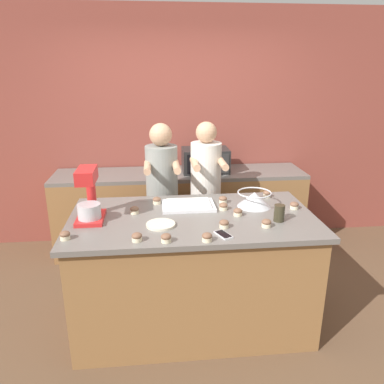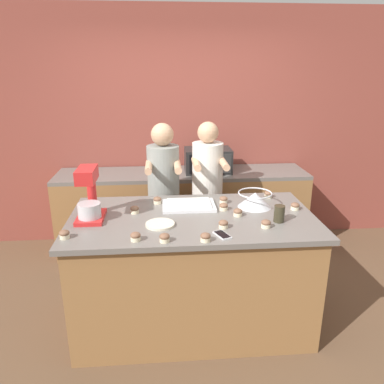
{
  "view_description": "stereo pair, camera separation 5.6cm",
  "coord_description": "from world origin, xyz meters",
  "px_view_note": "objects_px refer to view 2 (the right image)",
  "views": [
    {
      "loc": [
        -0.28,
        -2.67,
        2.05
      ],
      "look_at": [
        0.0,
        0.05,
        1.13
      ],
      "focal_mm": 35.0,
      "sensor_mm": 36.0,
      "label": 1
    },
    {
      "loc": [
        -0.22,
        -2.67,
        2.05
      ],
      "look_at": [
        0.0,
        0.05,
        1.13
      ],
      "focal_mm": 35.0,
      "sensor_mm": 36.0,
      "label": 2
    }
  ],
  "objects_px": {
    "mixing_bowl": "(255,199)",
    "cell_phone": "(222,235)",
    "drinking_glass": "(279,214)",
    "person_left": "(164,198)",
    "cupcake_5": "(266,224)",
    "cupcake_0": "(136,237)",
    "cupcake_12": "(135,210)",
    "cupcake_8": "(224,200)",
    "person_right": "(207,197)",
    "cupcake_9": "(224,207)",
    "stand_mixer": "(89,197)",
    "small_plate": "(160,224)",
    "cupcake_11": "(157,200)",
    "cupcake_7": "(295,206)",
    "microwave_oven": "(208,160)",
    "baking_tray": "(189,205)",
    "cupcake_3": "(268,194)",
    "cupcake_2": "(223,224)",
    "cupcake_1": "(205,237)",
    "cupcake_4": "(238,212)",
    "cupcake_6": "(64,234)"
  },
  "relations": [
    {
      "from": "mixing_bowl",
      "to": "cell_phone",
      "type": "distance_m",
      "value": 0.64
    },
    {
      "from": "drinking_glass",
      "to": "person_left",
      "type": "bearing_deg",
      "value": 132.04
    },
    {
      "from": "cell_phone",
      "to": "cupcake_5",
      "type": "relative_size",
      "value": 2.3
    },
    {
      "from": "cupcake_0",
      "to": "cupcake_12",
      "type": "height_order",
      "value": "same"
    },
    {
      "from": "cell_phone",
      "to": "drinking_glass",
      "type": "xyz_separation_m",
      "value": [
        0.46,
        0.21,
        0.06
      ]
    },
    {
      "from": "mixing_bowl",
      "to": "cupcake_8",
      "type": "distance_m",
      "value": 0.27
    },
    {
      "from": "person_right",
      "to": "cupcake_9",
      "type": "bearing_deg",
      "value": -85.76
    },
    {
      "from": "cupcake_5",
      "to": "cupcake_8",
      "type": "height_order",
      "value": "same"
    },
    {
      "from": "stand_mixer",
      "to": "drinking_glass",
      "type": "distance_m",
      "value": 1.42
    },
    {
      "from": "small_plate",
      "to": "cupcake_12",
      "type": "distance_m",
      "value": 0.33
    },
    {
      "from": "cupcake_5",
      "to": "cupcake_12",
      "type": "height_order",
      "value": "same"
    },
    {
      "from": "person_right",
      "to": "cupcake_11",
      "type": "relative_size",
      "value": 22.59
    },
    {
      "from": "cupcake_9",
      "to": "cupcake_8",
      "type": "bearing_deg",
      "value": 80.81
    },
    {
      "from": "cupcake_7",
      "to": "person_right",
      "type": "bearing_deg",
      "value": 131.45
    },
    {
      "from": "microwave_oven",
      "to": "cupcake_7",
      "type": "relative_size",
      "value": 7.37
    },
    {
      "from": "person_left",
      "to": "cupcake_8",
      "type": "distance_m",
      "value": 0.73
    },
    {
      "from": "microwave_oven",
      "to": "person_right",
      "type": "bearing_deg",
      "value": -97.36
    },
    {
      "from": "mixing_bowl",
      "to": "cupcake_9",
      "type": "height_order",
      "value": "mixing_bowl"
    },
    {
      "from": "baking_tray",
      "to": "cell_phone",
      "type": "height_order",
      "value": "baking_tray"
    },
    {
      "from": "cupcake_3",
      "to": "cupcake_2",
      "type": "bearing_deg",
      "value": -129.07
    },
    {
      "from": "small_plate",
      "to": "microwave_oven",
      "type": "bearing_deg",
      "value": 70.64
    },
    {
      "from": "person_right",
      "to": "baking_tray",
      "type": "xyz_separation_m",
      "value": [
        -0.23,
        -0.58,
        0.14
      ]
    },
    {
      "from": "mixing_bowl",
      "to": "cupcake_9",
      "type": "xyz_separation_m",
      "value": [
        -0.27,
        -0.05,
        -0.04
      ]
    },
    {
      "from": "drinking_glass",
      "to": "cupcake_5",
      "type": "relative_size",
      "value": 1.82
    },
    {
      "from": "cell_phone",
      "to": "cupcake_8",
      "type": "height_order",
      "value": "cupcake_8"
    },
    {
      "from": "cupcake_1",
      "to": "cupcake_5",
      "type": "relative_size",
      "value": 1.0
    },
    {
      "from": "small_plate",
      "to": "cupcake_12",
      "type": "height_order",
      "value": "cupcake_12"
    },
    {
      "from": "cupcake_0",
      "to": "cupcake_8",
      "type": "xyz_separation_m",
      "value": [
        0.7,
        0.66,
        0.0
      ]
    },
    {
      "from": "cupcake_4",
      "to": "cupcake_12",
      "type": "distance_m",
      "value": 0.81
    },
    {
      "from": "cupcake_2",
      "to": "cupcake_9",
      "type": "distance_m",
      "value": 0.35
    },
    {
      "from": "cupcake_0",
      "to": "cupcake_4",
      "type": "relative_size",
      "value": 1.0
    },
    {
      "from": "cell_phone",
      "to": "cupcake_4",
      "type": "xyz_separation_m",
      "value": [
        0.18,
        0.34,
        0.02
      ]
    },
    {
      "from": "cupcake_2",
      "to": "cupcake_8",
      "type": "xyz_separation_m",
      "value": [
        0.08,
        0.51,
        0.0
      ]
    },
    {
      "from": "person_left",
      "to": "cupcake_4",
      "type": "height_order",
      "value": "person_left"
    },
    {
      "from": "person_left",
      "to": "mixing_bowl",
      "type": "height_order",
      "value": "person_left"
    },
    {
      "from": "cupcake_4",
      "to": "small_plate",
      "type": "bearing_deg",
      "value": -167.38
    },
    {
      "from": "cupcake_5",
      "to": "cupcake_6",
      "type": "distance_m",
      "value": 1.4
    },
    {
      "from": "baking_tray",
      "to": "cupcake_0",
      "type": "bearing_deg",
      "value": -123.8
    },
    {
      "from": "person_left",
      "to": "small_plate",
      "type": "height_order",
      "value": "person_left"
    },
    {
      "from": "baking_tray",
      "to": "cupcake_11",
      "type": "xyz_separation_m",
      "value": [
        -0.26,
        0.11,
        0.01
      ]
    },
    {
      "from": "cell_phone",
      "to": "cupcake_0",
      "type": "relative_size",
      "value": 2.3
    },
    {
      "from": "cupcake_1",
      "to": "cupcake_2",
      "type": "relative_size",
      "value": 1.0
    },
    {
      "from": "stand_mixer",
      "to": "cupcake_5",
      "type": "relative_size",
      "value": 5.82
    },
    {
      "from": "microwave_oven",
      "to": "cupcake_1",
      "type": "height_order",
      "value": "microwave_oven"
    },
    {
      "from": "stand_mixer",
      "to": "cell_phone",
      "type": "xyz_separation_m",
      "value": [
        0.95,
        -0.37,
        -0.17
      ]
    },
    {
      "from": "cupcake_2",
      "to": "cupcake_8",
      "type": "height_order",
      "value": "same"
    },
    {
      "from": "cupcake_2",
      "to": "cupcake_5",
      "type": "bearing_deg",
      "value": -3.64
    },
    {
      "from": "baking_tray",
      "to": "cupcake_9",
      "type": "bearing_deg",
      "value": -18.3
    },
    {
      "from": "cupcake_4",
      "to": "cupcake_6",
      "type": "bearing_deg",
      "value": -166.61
    },
    {
      "from": "cell_phone",
      "to": "cupcake_6",
      "type": "bearing_deg",
      "value": 177.49
    }
  ]
}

